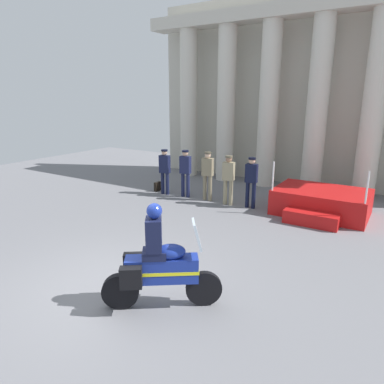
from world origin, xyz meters
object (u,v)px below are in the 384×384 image
officer_in_row_4 (251,179)px  briefcase_on_ground (157,186)px  reviewing_stand (321,203)px  motorcycle_with_rider (158,265)px  officer_in_row_3 (228,176)px  officer_in_row_1 (185,170)px  officer_in_row_0 (165,168)px  officer_in_row_2 (208,172)px

officer_in_row_4 → briefcase_on_ground: bearing=-8.7°
reviewing_stand → motorcycle_with_rider: 6.81m
motorcycle_with_rider → briefcase_on_ground: bearing=91.9°
officer_in_row_3 → officer_in_row_4: (0.78, 0.08, -0.00)m
reviewing_stand → briefcase_on_ground: bearing=-175.3°
officer_in_row_1 → motorcycle_with_rider: motorcycle_with_rider is taller
officer_in_row_0 → officer_in_row_2: bearing=176.7°
officer_in_row_2 → officer_in_row_3: officer_in_row_2 is taller
officer_in_row_0 → officer_in_row_3: size_ratio=1.00×
officer_in_row_1 → officer_in_row_2: size_ratio=0.99×
officer_in_row_0 → officer_in_row_4: officer_in_row_0 is taller
briefcase_on_ground → officer_in_row_3: bearing=-2.7°
officer_in_row_2 → motorcycle_with_rider: 6.61m
officer_in_row_4 → briefcase_on_ground: officer_in_row_4 is taller
officer_in_row_3 → motorcycle_with_rider: 6.26m
reviewing_stand → officer_in_row_0: bearing=-172.8°
officer_in_row_1 → briefcase_on_ground: bearing=-12.2°
officer_in_row_0 → motorcycle_with_rider: 7.34m
officer_in_row_1 → officer_in_row_4: size_ratio=1.02×
officer_in_row_4 → motorcycle_with_rider: size_ratio=0.89×
officer_in_row_2 → officer_in_row_3: (0.85, -0.08, -0.03)m
officer_in_row_2 → officer_in_row_3: size_ratio=1.03×
officer_in_row_2 → briefcase_on_ground: 2.43m
reviewing_stand → officer_in_row_3: size_ratio=1.64×
officer_in_row_0 → officer_in_row_1: officer_in_row_1 is taller
officer_in_row_0 → officer_in_row_3: (2.60, 0.05, -0.00)m
officer_in_row_1 → officer_in_row_2: (0.90, 0.04, 0.01)m
officer_in_row_1 → officer_in_row_3: officer_in_row_1 is taller
officer_in_row_0 → motorcycle_with_rider: (4.25, -5.99, -0.20)m
officer_in_row_2 → motorcycle_with_rider: bearing=104.5°
reviewing_stand → briefcase_on_ground: size_ratio=7.68×
officer_in_row_0 → briefcase_on_ground: 0.99m
officer_in_row_3 → officer_in_row_1: bearing=-8.9°
officer_in_row_3 → briefcase_on_ground: (-3.13, 0.15, -0.82)m
reviewing_stand → officer_in_row_0: (-5.50, -0.70, 0.62)m
officer_in_row_1 → officer_in_row_0: bearing=-1.4°
officer_in_row_0 → briefcase_on_ground: size_ratio=4.70×
officer_in_row_1 → motorcycle_with_rider: bearing=111.5°
officer_in_row_1 → reviewing_stand: bearing=179.8°
officer_in_row_4 → officer_in_row_3: bearing=-2.0°
officer_in_row_2 → reviewing_stand: bearing=-179.1°
reviewing_stand → officer_in_row_0: 5.58m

